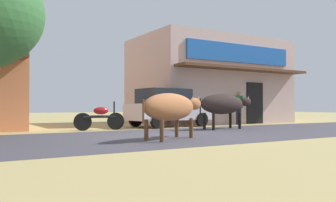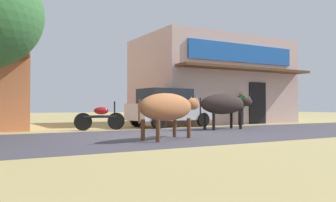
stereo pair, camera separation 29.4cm
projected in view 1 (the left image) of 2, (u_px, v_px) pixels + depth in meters
The scene contains 8 objects.
ground at pixel (160, 136), 10.54m from camera, with size 80.00×80.00×0.00m, color tan.
asphalt_road at pixel (160, 136), 10.54m from camera, with size 72.00×5.76×0.00m, color #403D46.
storefront_right_club at pixel (210, 82), 19.67m from camera, with size 8.10×5.83×4.49m.
parked_hatchback_car at pixel (167, 107), 15.37m from camera, with size 3.74×2.13×1.64m.
parked_motorcycle at pixel (100, 117), 13.12m from camera, with size 1.90×0.28×1.08m.
cow_near_brown at pixel (171, 107), 9.58m from camera, with size 2.71×1.60×1.25m.
cow_far_dark at pixel (223, 104), 13.72m from camera, with size 2.74×0.88×1.37m.
pedestrian_by_shop at pixel (239, 105), 16.96m from camera, with size 0.36×0.61×1.61m.
Camera 1 is at (-5.27, -9.15, 0.90)m, focal length 37.86 mm.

